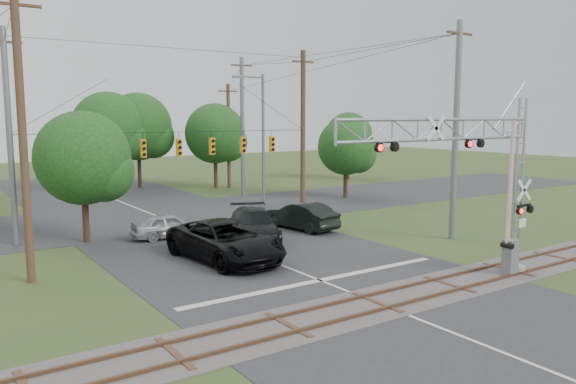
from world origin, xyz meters
TOP-DOWN VIEW (x-y plane):
  - ground at (0.00, 0.00)m, footprint 160.00×160.00m
  - road_main at (0.00, 10.00)m, footprint 14.00×90.00m
  - road_cross at (0.00, 24.00)m, footprint 90.00×12.00m
  - railroad_track at (0.00, 2.00)m, footprint 90.00×3.20m
  - crossing_gantry at (4.76, 1.63)m, footprint 10.83×0.98m
  - traffic_signal_span at (0.88, 20.00)m, footprint 19.34×0.36m
  - pickup_black at (-1.69, 10.78)m, footprint 3.82×7.15m
  - car_dark at (1.69, 13.80)m, footprint 4.70×6.57m
  - sedan_silver at (-1.99, 17.11)m, footprint 4.28×1.98m
  - suv_dark at (5.74, 14.90)m, footprint 2.47×5.27m
  - streetlight at (8.59, 24.27)m, footprint 2.68×0.28m
  - utility_poles at (2.10, 22.22)m, footprint 24.48×27.81m
  - treeline at (-3.19, 36.21)m, footprint 54.74×29.18m

SIDE VIEW (x-z plane):
  - ground at x=0.00m, z-range 0.00..0.00m
  - road_main at x=0.00m, z-range 0.00..0.02m
  - road_cross at x=0.00m, z-range 0.00..0.02m
  - railroad_track at x=0.00m, z-range -0.05..0.11m
  - sedan_silver at x=-1.99m, z-range 0.00..1.42m
  - suv_dark at x=5.74m, z-range 0.00..1.67m
  - car_dark at x=1.69m, z-range 0.00..1.77m
  - pickup_black at x=-1.69m, z-range 0.00..1.91m
  - crossing_gantry at x=4.76m, z-range 0.88..8.56m
  - traffic_signal_span at x=0.88m, z-range -0.16..11.34m
  - treeline at x=-3.19m, z-range 0.84..10.36m
  - streetlight at x=8.59m, z-range 0.60..10.67m
  - utility_poles at x=2.10m, z-range -0.12..11.93m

